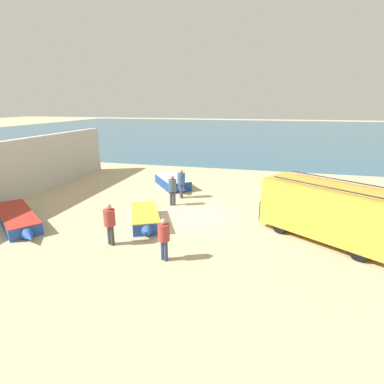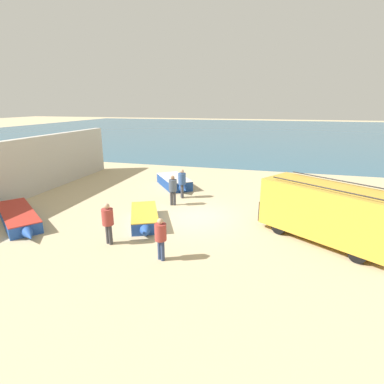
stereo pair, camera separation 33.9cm
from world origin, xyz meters
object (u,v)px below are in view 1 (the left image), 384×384
fisherman_2 (164,236)px  fisherman_3 (172,188)px  fishing_rowboat_1 (293,189)px  fishing_rowboat_0 (173,182)px  fishing_rowboat_2 (145,218)px  fishing_rowboat_3 (17,219)px  fisherman_1 (110,221)px  parked_van (328,210)px  fisherman_0 (181,181)px

fisherman_2 → fisherman_3: fisherman_3 is taller
fishing_rowboat_1 → fisherman_2: 11.32m
fisherman_2 → fisherman_3: bearing=-138.9°
fishing_rowboat_1 → fishing_rowboat_0: bearing=99.8°
fishing_rowboat_2 → fishing_rowboat_3: size_ratio=0.77×
fisherman_2 → fishing_rowboat_1: bearing=179.0°
fishing_rowboat_1 → fisherman_2: bearing=160.2°
fishing_rowboat_1 → fisherman_1: fisherman_1 is taller
fishing_rowboat_3 → fisherman_2: 8.10m
fisherman_3 → fishing_rowboat_3: bearing=113.7°
fishing_rowboat_0 → fisherman_3: fisherman_3 is taller
parked_van → fisherman_3: parked_van is taller
fisherman_3 → fisherman_0: bearing=-15.0°
parked_van → fishing_rowboat_3: bearing=41.5°
fishing_rowboat_3 → fishing_rowboat_1: bearing=70.0°
fishing_rowboat_2 → fishing_rowboat_3: (-5.91, -1.52, -0.01)m
fisherman_1 → fisherman_3: 5.42m
fishing_rowboat_2 → fishing_rowboat_0: bearing=160.5°
fishing_rowboat_1 → fisherman_3: size_ratio=2.38×
fishing_rowboat_2 → fisherman_3: 3.10m
fishing_rowboat_1 → fisherman_0: 7.20m
fishing_rowboat_2 → fisherman_3: bearing=146.2°
fishing_rowboat_3 → fisherman_0: 8.81m
fisherman_0 → fisherman_2: size_ratio=1.08×
fisherman_2 → fishing_rowboat_3: bearing=-74.4°
parked_van → fisherman_3: (-7.63, 2.63, -0.27)m
fishing_rowboat_2 → fisherman_1: 2.53m
fishing_rowboat_0 → fisherman_0: (1.23, -2.23, 0.72)m
fishing_rowboat_0 → fishing_rowboat_1: size_ratio=0.95×
fishing_rowboat_0 → fisherman_0: fisherman_0 is taller
fishing_rowboat_2 → fisherman_2: bearing=8.0°
fisherman_1 → fishing_rowboat_0: bearing=23.2°
fishing_rowboat_2 → parked_van: bearing=66.8°
fishing_rowboat_1 → fishing_rowboat_3: (-13.11, -8.53, -0.02)m
fishing_rowboat_0 → fisherman_2: 10.11m
fishing_rowboat_2 → fisherman_3: size_ratio=2.16×
fishing_rowboat_2 → fishing_rowboat_1: bearing=108.6°
fishing_rowboat_0 → fishing_rowboat_3: 9.71m
parked_van → fishing_rowboat_1: bearing=-48.7°
parked_van → fishing_rowboat_2: size_ratio=1.50×
parked_van → fisherman_2: size_ratio=3.41×
parked_van → fisherman_0: size_ratio=3.15×
fishing_rowboat_0 → fisherman_2: size_ratio=2.37×
fishing_rowboat_2 → fisherman_0: size_ratio=2.10×
fisherman_1 → fishing_rowboat_3: bearing=103.1°
fisherman_3 → fisherman_2: bearing=-176.9°
fishing_rowboat_0 → fisherman_3: size_ratio=2.25×
fisherman_0 → fisherman_2: fisherman_0 is taller
fishing_rowboat_1 → fishing_rowboat_3: bearing=130.5°
fishing_rowboat_0 → fisherman_2: fisherman_2 is taller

